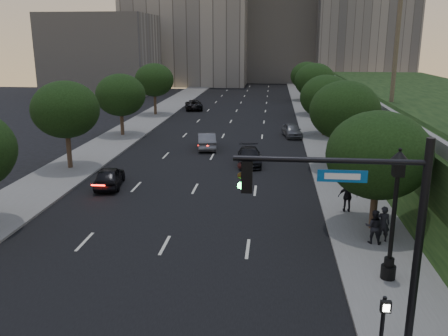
# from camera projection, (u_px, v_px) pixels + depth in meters

# --- Properties ---
(ground) EXTENTS (160.00, 160.00, 0.00)m
(ground) POSITION_uv_depth(u_px,v_px,m) (135.00, 301.00, 17.99)
(ground) COLOR black
(ground) RESTS_ON ground
(road_surface) EXTENTS (16.00, 140.00, 0.02)m
(road_surface) POSITION_uv_depth(u_px,v_px,m) (221.00, 140.00, 46.79)
(road_surface) COLOR black
(road_surface) RESTS_ON ground
(sidewalk_right) EXTENTS (4.50, 140.00, 0.15)m
(sidewalk_right) POSITION_uv_depth(u_px,v_px,m) (326.00, 142.00, 45.76)
(sidewalk_right) COLOR slate
(sidewalk_right) RESTS_ON ground
(sidewalk_left) EXTENTS (4.50, 140.00, 0.15)m
(sidewalk_left) POSITION_uv_depth(u_px,v_px,m) (120.00, 137.00, 47.79)
(sidewalk_left) COLOR slate
(sidewalk_left) RESTS_ON ground
(parapet_wall) EXTENTS (0.35, 90.00, 0.70)m
(parapet_wall) POSITION_uv_depth(u_px,v_px,m) (368.00, 100.00, 42.40)
(parapet_wall) COLOR slate
(parapet_wall) RESTS_ON embankment
(office_block_left) EXTENTS (26.00, 20.00, 32.00)m
(office_block_left) POSITION_uv_depth(u_px,v_px,m) (188.00, 9.00, 103.52)
(office_block_left) COLOR gray
(office_block_left) RESTS_ON ground
(office_block_mid) EXTENTS (22.00, 18.00, 26.00)m
(office_block_mid) POSITION_uv_depth(u_px,v_px,m) (279.00, 25.00, 111.92)
(office_block_mid) COLOR #A5A198
(office_block_mid) RESTS_ON ground
(office_block_right) EXTENTS (20.00, 22.00, 36.00)m
(office_block_right) POSITION_uv_depth(u_px,v_px,m) (363.00, 0.00, 103.07)
(office_block_right) COLOR gray
(office_block_right) RESTS_ON ground
(office_block_filler) EXTENTS (18.00, 16.00, 14.00)m
(office_block_filler) POSITION_uv_depth(u_px,v_px,m) (103.00, 55.00, 85.94)
(office_block_filler) COLOR #A5A198
(office_block_filler) RESTS_ON ground
(tree_right_a) EXTENTS (5.20, 5.20, 6.24)m
(tree_right_a) POSITION_uv_depth(u_px,v_px,m) (378.00, 155.00, 23.60)
(tree_right_a) COLOR #38281C
(tree_right_a) RESTS_ON ground
(tree_right_b) EXTENTS (5.20, 5.20, 6.74)m
(tree_right_b) POSITION_uv_depth(u_px,v_px,m) (345.00, 111.00, 34.99)
(tree_right_b) COLOR #38281C
(tree_right_b) RESTS_ON ground
(tree_right_c) EXTENTS (5.20, 5.20, 6.24)m
(tree_right_c) POSITION_uv_depth(u_px,v_px,m) (326.00, 97.00, 47.60)
(tree_right_c) COLOR #38281C
(tree_right_c) RESTS_ON ground
(tree_right_d) EXTENTS (5.20, 5.20, 6.74)m
(tree_right_d) POSITION_uv_depth(u_px,v_px,m) (315.00, 81.00, 60.91)
(tree_right_d) COLOR #38281C
(tree_right_d) RESTS_ON ground
(tree_right_e) EXTENTS (5.20, 5.20, 6.24)m
(tree_right_e) POSITION_uv_depth(u_px,v_px,m) (307.00, 76.00, 75.44)
(tree_right_e) COLOR #38281C
(tree_right_e) RESTS_ON ground
(tree_left_b) EXTENTS (5.00, 5.00, 6.71)m
(tree_left_b) POSITION_uv_depth(u_px,v_px,m) (65.00, 110.00, 35.10)
(tree_left_b) COLOR #38281C
(tree_left_b) RESTS_ON ground
(tree_left_c) EXTENTS (5.00, 5.00, 6.34)m
(tree_left_c) POSITION_uv_depth(u_px,v_px,m) (121.00, 95.00, 47.67)
(tree_left_c) COLOR #38281C
(tree_left_c) RESTS_ON ground
(tree_left_d) EXTENTS (5.00, 5.00, 6.71)m
(tree_left_d) POSITION_uv_depth(u_px,v_px,m) (154.00, 80.00, 61.02)
(tree_left_d) COLOR #38281C
(tree_left_d) RESTS_ON ground
(traffic_signal_mast) EXTENTS (5.68, 0.56, 7.00)m
(traffic_signal_mast) POSITION_uv_depth(u_px,v_px,m) (379.00, 249.00, 13.84)
(traffic_signal_mast) COLOR black
(traffic_signal_mast) RESTS_ON ground
(street_lamp) EXTENTS (0.64, 0.64, 5.62)m
(street_lamp) POSITION_uv_depth(u_px,v_px,m) (393.00, 221.00, 18.74)
(street_lamp) COLOR black
(street_lamp) RESTS_ON ground
(pedestrian_signal) EXTENTS (0.30, 0.33, 2.50)m
(pedestrian_signal) POSITION_uv_depth(u_px,v_px,m) (383.00, 327.00, 13.67)
(pedestrian_signal) COLOR black
(pedestrian_signal) RESTS_ON ground
(sedan_near_left) EXTENTS (2.30, 4.33, 1.40)m
(sedan_near_left) POSITION_uv_depth(u_px,v_px,m) (109.00, 177.00, 31.74)
(sedan_near_left) COLOR black
(sedan_near_left) RESTS_ON ground
(sedan_mid_left) EXTENTS (2.32, 4.68, 1.47)m
(sedan_mid_left) POSITION_uv_depth(u_px,v_px,m) (207.00, 141.00, 42.91)
(sedan_mid_left) COLOR #57595F
(sedan_mid_left) RESTS_ON ground
(sedan_far_left) EXTENTS (3.32, 5.43, 1.40)m
(sedan_far_left) POSITION_uv_depth(u_px,v_px,m) (194.00, 105.00, 66.98)
(sedan_far_left) COLOR black
(sedan_far_left) RESTS_ON ground
(sedan_near_right) EXTENTS (2.20, 4.64, 1.31)m
(sedan_near_right) POSITION_uv_depth(u_px,v_px,m) (249.00, 156.00, 37.46)
(sedan_near_right) COLOR black
(sedan_near_right) RESTS_ON ground
(sedan_far_right) EXTENTS (2.28, 4.24, 1.37)m
(sedan_far_right) POSITION_uv_depth(u_px,v_px,m) (292.00, 130.00, 48.13)
(sedan_far_right) COLOR #585B60
(sedan_far_right) RESTS_ON ground
(pedestrian_a) EXTENTS (0.66, 0.44, 1.78)m
(pedestrian_a) POSITION_uv_depth(u_px,v_px,m) (383.00, 224.00, 22.72)
(pedestrian_a) COLOR black
(pedestrian_a) RESTS_ON sidewalk_right
(pedestrian_b) EXTENTS (0.93, 0.79, 1.67)m
(pedestrian_b) POSITION_uv_depth(u_px,v_px,m) (374.00, 227.00, 22.54)
(pedestrian_b) COLOR black
(pedestrian_b) RESTS_ON sidewalk_right
(pedestrian_c) EXTENTS (1.07, 0.46, 1.81)m
(pedestrian_c) POSITION_uv_depth(u_px,v_px,m) (348.00, 196.00, 26.69)
(pedestrian_c) COLOR black
(pedestrian_c) RESTS_ON sidewalk_right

